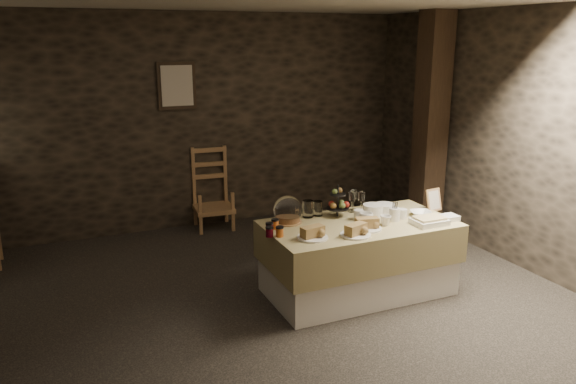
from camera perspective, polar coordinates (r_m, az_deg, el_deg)
name	(u,v)px	position (r m, az deg, el deg)	size (l,w,h in m)	color
ground_plane	(267,308)	(5.03, -2.19, -11.71)	(5.50, 5.00, 0.01)	black
room_shell	(265,132)	(4.54, -2.39, 6.14)	(5.52, 5.02, 2.60)	black
buffet_table	(359,253)	(5.21, 7.18, -6.13)	(1.71, 0.91, 0.68)	silver
chair	(212,192)	(7.02, -7.77, -0.04)	(0.50, 0.48, 0.78)	#926749
timber_column	(431,125)	(6.86, 14.28, 6.61)	(0.30, 0.30, 2.60)	black
framed_picture	(177,86)	(6.83, -11.24, 10.55)	(0.45, 0.04, 0.55)	#2E2216
plate_stack_a	(373,210)	(5.34, 8.62, -1.79)	(0.19, 0.19, 0.10)	silver
plate_stack_b	(385,208)	(5.43, 9.81, -1.64)	(0.20, 0.20, 0.09)	silver
cutlery_holder	(395,214)	(5.20, 10.77, -2.25)	(0.10, 0.10, 0.12)	silver
cup_a	(366,218)	(5.09, 7.94, -2.63)	(0.13, 0.13, 0.10)	silver
cup_b	(386,220)	(5.07, 9.88, -2.86)	(0.10, 0.10, 0.09)	silver
mug_c	(359,215)	(5.18, 7.19, -2.32)	(0.09, 0.09, 0.10)	silver
mug_d	(402,214)	(5.29, 11.55, -2.18)	(0.08, 0.08, 0.09)	silver
bowl	(421,214)	(5.40, 13.33, -2.14)	(0.19, 0.19, 0.05)	silver
cake_dome	(288,211)	(5.05, -0.04, -1.99)	(0.26, 0.26, 0.26)	#926749
fruit_stand	(338,204)	(5.24, 5.14, -1.22)	(0.21, 0.21, 0.30)	black
bread_platter_left	(313,234)	(4.68, 2.51, -4.26)	(0.26, 0.26, 0.11)	silver
bread_platter_center	(356,231)	(4.77, 6.90, -3.98)	(0.26, 0.26, 0.11)	silver
bread_platter_right	(367,225)	(4.94, 8.01, -3.32)	(0.26, 0.26, 0.11)	silver
jam_jars	(273,229)	(4.79, -1.49, -3.82)	(0.18, 0.26, 0.07)	#4D0614
tart_dish	(429,221)	(5.18, 14.16, -2.86)	(0.30, 0.22, 0.07)	silver
square_dish	(450,217)	(5.36, 16.10, -2.50)	(0.14, 0.14, 0.04)	silver
menu_frame	(434,200)	(5.64, 14.59, -0.79)	(0.17, 0.02, 0.22)	#926749
storage_jar_a	(308,209)	(5.21, 2.03, -1.72)	(0.10, 0.10, 0.16)	white
storage_jar_b	(318,208)	(5.26, 3.04, -1.68)	(0.09, 0.09, 0.14)	white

